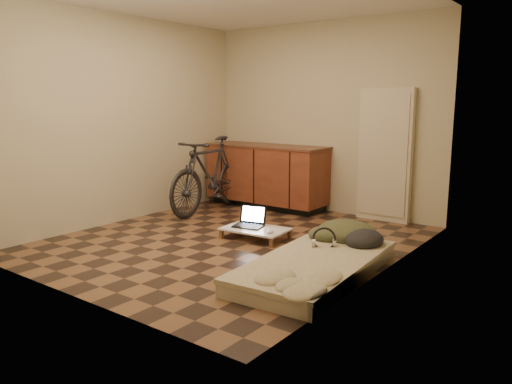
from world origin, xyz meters
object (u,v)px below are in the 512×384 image
Objects in this scene: lap_desk at (256,229)px; laptop at (250,222)px; futon at (315,267)px; bicycle at (210,171)px.

lap_desk is 0.14m from laptop.
laptop is at bearing 147.36° from futon.
bicycle is at bearing 137.24° from laptop.
laptop reaches higher than lap_desk.
futon reaches higher than lap_desk.
laptop is at bearing 151.55° from lap_desk.
futon is 1.32m from lap_desk.
bicycle is 1.62m from lap_desk.
bicycle is 0.95× the size of futon.
laptop is at bearing -34.97° from bicycle.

